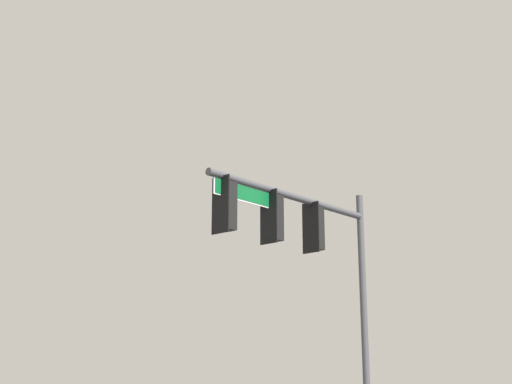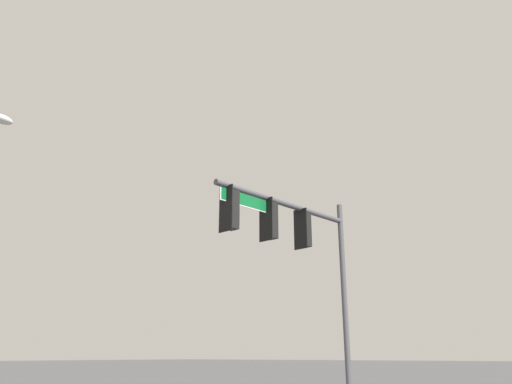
# 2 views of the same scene
# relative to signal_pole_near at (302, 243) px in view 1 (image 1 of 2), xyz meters

# --- Properties ---
(signal_pole_near) EXTENTS (5.91, 1.06, 7.08)m
(signal_pole_near) POSITION_rel_signal_pole_near_xyz_m (0.00, 0.00, 0.00)
(signal_pole_near) COLOR #47474C
(signal_pole_near) RESTS_ON ground_plane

